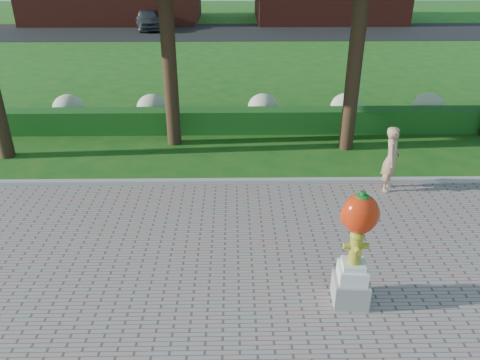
% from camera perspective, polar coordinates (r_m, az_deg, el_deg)
% --- Properties ---
extents(ground, '(100.00, 100.00, 0.00)m').
position_cam_1_polar(ground, '(10.07, -0.26, -8.36)').
color(ground, '#155515').
rests_on(ground, ground).
extents(curb, '(40.00, 0.18, 0.15)m').
position_cam_1_polar(curb, '(12.61, -0.41, -0.23)').
color(curb, '#ADADA5').
rests_on(curb, ground).
extents(lawn_hedge, '(24.00, 0.70, 0.80)m').
position_cam_1_polar(lawn_hedge, '(16.16, -0.54, 7.24)').
color(lawn_hedge, '#164D17').
rests_on(lawn_hedge, ground).
extents(hydrangea_row, '(20.10, 1.10, 0.99)m').
position_cam_1_polar(hydrangea_row, '(17.08, 1.37, 8.84)').
color(hydrangea_row, '#ADB48A').
rests_on(hydrangea_row, ground).
extents(street, '(50.00, 8.00, 0.02)m').
position_cam_1_polar(street, '(36.70, -0.77, 17.63)').
color(street, black).
rests_on(street, ground).
extents(hydrant_sculpture, '(0.65, 0.65, 2.23)m').
position_cam_1_polar(hydrant_sculpture, '(8.23, 13.96, -7.86)').
color(hydrant_sculpture, gray).
rests_on(hydrant_sculpture, walkway).
extents(woman, '(0.62, 0.74, 1.73)m').
position_cam_1_polar(woman, '(12.55, 17.95, 2.46)').
color(woman, tan).
rests_on(woman, walkway).
extents(parked_car, '(2.78, 4.61, 1.47)m').
position_cam_1_polar(parked_car, '(38.28, -11.13, 18.68)').
color(parked_car, '#42444A').
rests_on(parked_car, street).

